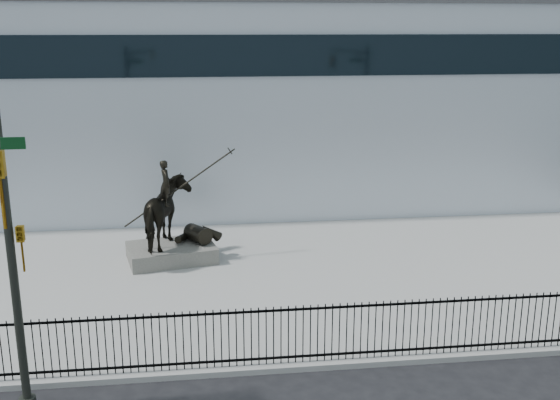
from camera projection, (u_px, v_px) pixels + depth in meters
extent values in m
plane|color=black|center=(343.00, 392.00, 15.00)|extent=(120.00, 120.00, 0.00)
cube|color=#9A9A97|center=(297.00, 277.00, 21.69)|extent=(30.00, 12.00, 0.15)
cube|color=#B6BFC7|center=(259.00, 100.00, 33.01)|extent=(44.00, 14.00, 9.00)
cube|color=black|center=(332.00, 354.00, 16.12)|extent=(22.00, 0.05, 0.05)
cube|color=black|center=(334.00, 307.00, 15.79)|extent=(22.00, 0.05, 0.05)
cube|color=black|center=(333.00, 332.00, 15.96)|extent=(22.00, 0.03, 1.50)
cube|color=#4F4E48|center=(171.00, 253.00, 22.96)|extent=(3.29, 2.58, 0.55)
imported|color=black|center=(170.00, 213.00, 22.58)|extent=(2.43, 2.68, 2.34)
imported|color=black|center=(166.00, 183.00, 22.28)|extent=(0.49, 0.64, 1.58)
cylinder|color=black|center=(178.00, 189.00, 22.47)|extent=(3.70, 0.83, 2.38)
cylinder|color=#252823|center=(12.00, 259.00, 13.44)|extent=(0.18, 0.18, 7.00)
imported|color=#BC8414|center=(1.00, 190.00, 8.87)|extent=(0.18, 0.22, 1.10)
imported|color=#BC8414|center=(22.00, 249.00, 13.41)|extent=(0.16, 0.20, 1.00)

